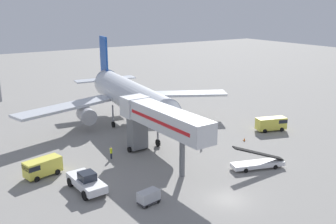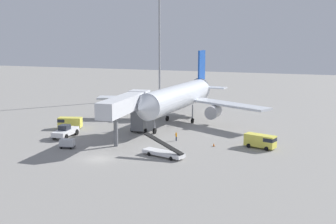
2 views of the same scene
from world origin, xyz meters
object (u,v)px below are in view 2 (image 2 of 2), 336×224
Objects in this scene: jet_bridge at (127,106)px; belt_loader_truck at (163,152)px; service_van_mid_center at (69,122)px; apron_light_mast at (159,25)px; airplane_at_gate at (179,97)px; baggage_cart_outer_left at (67,143)px; ground_crew_worker_midground at (176,136)px; pushback_tug at (65,131)px; safety_cone_alpha at (214,145)px; service_van_far_right at (261,141)px; ground_crew_worker_foreground at (114,127)px.

belt_loader_truck is at bearing -42.07° from jet_bridge.
apron_light_mast reaches higher than service_van_mid_center.
airplane_at_gate is 15.49× the size of baggage_cart_outer_left.
ground_crew_worker_midground is at bearing 9.15° from jet_bridge.
pushback_tug is 54.37m from apron_light_mast.
airplane_at_gate is 70.44× the size of safety_cone_alpha.
pushback_tug is 1.31× the size of service_van_mid_center.
ground_crew_worker_midground is at bearing 34.04° from baggage_cart_outer_left.
airplane_at_gate is at bearing 105.45° from ground_crew_worker_midground.
service_van_far_right is 1.11× the size of service_van_mid_center.
apron_light_mast is (0.18, 50.65, 19.76)m from pushback_tug.
jet_bridge is 16.81m from safety_cone_alpha.
baggage_cart_outer_left is (-16.68, -0.25, 0.06)m from belt_loader_truck.
safety_cone_alpha is at bearing 55.20° from belt_loader_truck.
belt_loader_truck reaches higher than baggage_cart_outer_left.
belt_loader_truck reaches higher than service_van_far_right.
apron_light_mast is (-6.26, 43.54, 19.91)m from ground_crew_worker_foreground.
belt_loader_truck is at bearing -124.80° from safety_cone_alpha.
belt_loader_truck reaches higher than pushback_tug.
airplane_at_gate reaches higher than pushback_tug.
apron_light_mast is at bearing 102.98° from jet_bridge.
safety_cone_alpha is at bearing -13.26° from ground_crew_worker_foreground.
service_van_mid_center is at bearing 151.72° from belt_loader_truck.
apron_light_mast is at bearing 119.05° from safety_cone_alpha.
pushback_tug is 22.02m from belt_loader_truck.
apron_light_mast is at bearing 89.80° from pushback_tug.
belt_loader_truck is 4.16× the size of ground_crew_worker_foreground.
jet_bridge is (-4.43, -16.64, 0.62)m from airplane_at_gate.
airplane_at_gate is at bearing -63.77° from apron_light_mast.
belt_loader_truck is 2.89× the size of baggage_cart_outer_left.
belt_loader_truck is 19.89m from ground_crew_worker_foreground.
ground_crew_worker_foreground is at bearing 166.74° from safety_cone_alpha.
airplane_at_gate is 24.28× the size of ground_crew_worker_midground.
apron_light_mast reaches higher than belt_loader_truck.
belt_loader_truck is 16.68m from baggage_cart_outer_left.
belt_loader_truck is 0.24× the size of apron_light_mast.
ground_crew_worker_foreground is 3.15× the size of safety_cone_alpha.
service_van_mid_center is at bearing 119.69° from baggage_cart_outer_left.
pushback_tug is 0.21× the size of apron_light_mast.
safety_cone_alpha is at bearing 4.76° from pushback_tug.
ground_crew_worker_foreground is at bearing 136.24° from jet_bridge.
pushback_tug is at bearing -90.20° from apron_light_mast.
service_van_mid_center reaches higher than safety_cone_alpha.
apron_light_mast is at bearing 85.61° from service_van_mid_center.
belt_loader_truck is 27.56m from service_van_mid_center.
service_van_far_right is (13.59, 9.93, 0.51)m from belt_loader_truck.
ground_crew_worker_midground is at bearing 167.20° from safety_cone_alpha.
jet_bridge is at bearing 52.89° from baggage_cart_outer_left.
ground_crew_worker_foreground is 21.20m from safety_cone_alpha.
belt_loader_truck is 1.34× the size of service_van_far_right.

